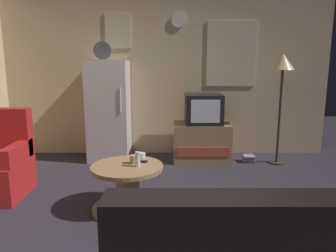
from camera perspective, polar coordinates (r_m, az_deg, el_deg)
The scene contains 12 objects.
ground_plane at distance 3.20m, azimuth -1.29°, elevation -16.54°, with size 12.00×12.00×0.00m, color #2D2833.
wall_with_art at distance 5.28m, azimuth -0.70°, elevation 9.18°, with size 5.20×0.12×2.59m.
fridge at distance 5.05m, azimuth -10.29°, elevation 2.68°, with size 0.60×0.62×1.77m.
tv_stand at distance 5.00m, azimuth 5.79°, elevation -2.77°, with size 0.84×0.53×0.57m.
crt_tv at distance 4.90m, azimuth 6.15°, elevation 2.98°, with size 0.54×0.51×0.44m.
standing_lamp at distance 4.96m, azimuth 19.25°, elevation 9.09°, with size 0.32×0.32×1.59m.
coffee_table at distance 3.38m, azimuth -7.09°, elevation -10.64°, with size 0.72×0.72×0.47m.
wine_glass at distance 3.23m, azimuth -5.37°, elevation -5.79°, with size 0.05×0.05×0.15m, color silver.
mug_ceramic_white at distance 3.41m, azimuth -4.64°, elevation -5.42°, with size 0.08×0.08×0.09m, color silver.
mug_ceramic_tan at distance 3.34m, azimuth -6.09°, elevation -5.79°, with size 0.08×0.08×0.09m, color tan.
remote_control at distance 3.40m, azimuth -4.87°, elevation -6.03°, with size 0.15×0.04×0.02m, color black.
book_stack at distance 5.08m, azimuth 13.78°, elevation -5.48°, with size 0.20×0.17×0.11m.
Camera 1 is at (0.07, -2.83, 1.49)m, focal length 35.03 mm.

